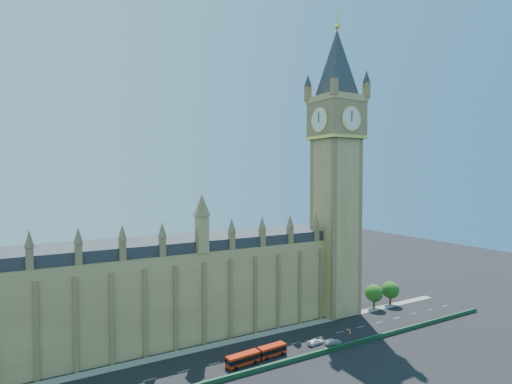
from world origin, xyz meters
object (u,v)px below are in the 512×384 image
red_bus (257,355)px  car_white (316,342)px  car_grey (255,356)px  car_silver (333,342)px

red_bus → car_white: 18.79m
car_grey → car_white: bearing=-90.6°
car_silver → car_grey: bearing=89.2°
car_silver → car_white: (-4.10, 2.44, -0.03)m
red_bus → car_white: size_ratio=3.40×
car_silver → car_white: 4.77m
red_bus → car_white: (18.76, 0.64, -0.78)m
red_bus → car_silver: bearing=-8.9°
red_bus → car_grey: (0.40, 1.49, -0.86)m
car_silver → red_bus: bearing=93.0°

